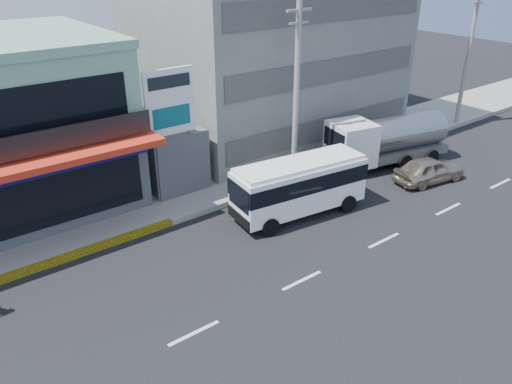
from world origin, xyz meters
The scene contains 11 objects.
ground centered at (0.00, 0.00, 0.00)m, with size 120.00×120.00×0.00m, color black.
sidewalk centered at (5.00, 9.50, 0.15)m, with size 70.00×5.00×0.30m, color gray.
concrete_building centered at (10.00, 15.00, 7.00)m, with size 16.00×12.00×14.00m, color gray.
gap_structure centered at (0.00, 12.00, 1.75)m, with size 3.00×6.00×3.50m, color #494A4E.
satellite_dish centered at (0.00, 11.00, 3.58)m, with size 1.50×1.50×0.15m, color slate.
billboard centered at (-0.50, 9.20, 4.93)m, with size 2.60×0.18×6.90m.
utility_pole_near centered at (6.00, 7.40, 5.15)m, with size 1.60×0.30×10.00m.
utility_pole_far centered at (22.00, 7.40, 5.15)m, with size 1.60×0.30×10.00m.
minibus centered at (3.59, 4.27, 1.68)m, with size 6.94×3.00×2.82m.
sedan centered at (12.00, 2.69, 0.73)m, with size 1.72×4.27×1.45m, color #C3B195.
tanker_truck centered at (11.67, 5.78, 1.64)m, with size 8.03×3.86×3.05m.
Camera 1 is at (-11.33, -11.86, 11.98)m, focal length 35.00 mm.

